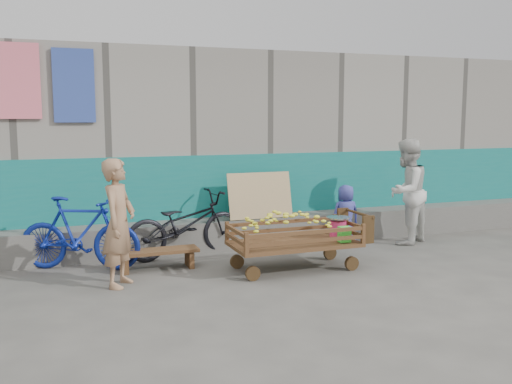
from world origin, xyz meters
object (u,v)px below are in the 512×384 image
object	(u,v)px
banana_cart	(292,231)
bicycle_dark	(185,225)
bench	(158,255)
child	(346,215)
vendor_man	(119,223)
woman	(406,191)
bicycle_blue	(80,233)

from	to	relation	value
banana_cart	bicycle_dark	distance (m)	1.63
bench	child	xyz separation A→B (m)	(3.01, 0.44, 0.28)
banana_cart	vendor_man	bearing A→B (deg)	178.50
woman	bicycle_blue	world-z (taller)	woman
vendor_man	bicycle_dark	xyz separation A→B (m)	(1.04, 1.11, -0.29)
bench	bicycle_blue	bearing A→B (deg)	159.93
banana_cart	child	distance (m)	1.74
bench	woman	world-z (taller)	woman
vendor_man	child	size ratio (longest dim) A/B	1.60
banana_cart	bench	bearing A→B (deg)	159.19
bench	bicycle_blue	distance (m)	1.04
child	vendor_man	bearing A→B (deg)	18.07
banana_cart	bicycle_blue	xyz separation A→B (m)	(-2.58, 0.97, -0.04)
banana_cart	bicycle_dark	world-z (taller)	bicycle_dark
bench	child	world-z (taller)	child
bench	vendor_man	world-z (taller)	vendor_man
vendor_man	child	world-z (taller)	vendor_man
woman	bicycle_dark	xyz separation A→B (m)	(-3.44, 0.35, -0.36)
vendor_man	woman	distance (m)	4.55
banana_cart	child	world-z (taller)	child
woman	bicycle_dark	bearing A→B (deg)	-35.01
bench	child	bearing A→B (deg)	8.28
bicycle_blue	bicycle_dark	bearing A→B (deg)	-57.35
vendor_man	bicycle_dark	world-z (taller)	vendor_man
banana_cart	woman	xyz separation A→B (m)	(2.30, 0.82, 0.30)
banana_cart	vendor_man	size ratio (longest dim) A/B	1.19
woman	bicycle_blue	size ratio (longest dim) A/B	1.03
woman	vendor_man	bearing A→B (deg)	-19.59
bicycle_blue	banana_cart	bearing A→B (deg)	-85.81
vendor_man	bicycle_blue	world-z (taller)	vendor_man
banana_cart	bicycle_blue	bearing A→B (deg)	159.46
banana_cart	vendor_man	xyz separation A→B (m)	(-2.18, 0.06, 0.23)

